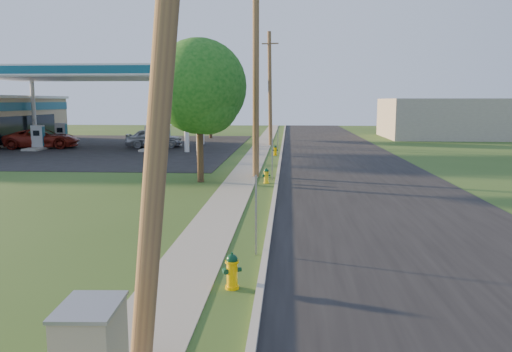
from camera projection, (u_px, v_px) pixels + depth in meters
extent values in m
plane|color=#294818|center=(224.00, 332.00, 8.22)|extent=(140.00, 140.00, 0.00)
cube|color=black|center=(385.00, 207.00, 17.79)|extent=(8.00, 120.00, 0.02)
cube|color=#9E9B91|center=(273.00, 204.00, 18.04)|extent=(0.15, 120.00, 0.15)
cube|color=gray|center=(225.00, 205.00, 18.16)|extent=(1.50, 120.00, 0.03)
cube|color=black|center=(81.00, 147.00, 40.83)|extent=(26.00, 28.00, 0.02)
cylinder|color=brown|center=(166.00, 26.00, 6.56)|extent=(1.31, 0.32, 9.48)
cylinder|color=brown|center=(256.00, 78.00, 24.30)|extent=(0.32, 0.32, 9.80)
cylinder|color=brown|center=(270.00, 89.00, 42.08)|extent=(0.49, 0.32, 9.50)
cube|color=brown|center=(270.00, 44.00, 41.52)|extent=(1.40, 0.10, 0.12)
cube|color=gray|center=(256.00, 215.00, 12.20)|extent=(0.05, 0.04, 2.00)
cube|color=gray|center=(272.00, 159.00, 23.84)|extent=(0.05, 0.04, 2.00)
cube|color=gray|center=(278.00, 140.00, 35.88)|extent=(0.05, 0.04, 2.00)
cylinder|color=silver|center=(34.00, 113.00, 44.04)|extent=(0.36, 0.36, 5.50)
cylinder|color=silver|center=(186.00, 115.00, 36.55)|extent=(0.36, 0.36, 5.50)
cylinder|color=silver|center=(202.00, 113.00, 43.06)|extent=(0.36, 0.36, 5.50)
cube|color=silver|center=(101.00, 73.00, 39.81)|extent=(18.00, 9.00, 0.90)
cube|color=#11536D|center=(101.00, 73.00, 39.81)|extent=(18.15, 9.15, 0.63)
cube|color=silver|center=(101.00, 77.00, 39.86)|extent=(18.18, 9.18, 0.10)
cube|color=#9E9B91|center=(39.00, 148.00, 39.01)|extent=(1.20, 3.20, 0.18)
cube|color=#9EA0A3|center=(38.00, 136.00, 38.87)|extent=(0.90, 0.50, 1.70)
cube|color=#11536D|center=(38.00, 136.00, 38.87)|extent=(0.94, 0.40, 1.50)
cube|color=black|center=(36.00, 133.00, 38.56)|extent=(0.50, 0.02, 0.40)
cube|color=#9E9B91|center=(152.00, 149.00, 38.42)|extent=(1.20, 3.20, 0.18)
cube|color=#9EA0A3|center=(152.00, 137.00, 38.28)|extent=(0.90, 0.50, 1.70)
cube|color=#11536D|center=(152.00, 137.00, 38.28)|extent=(0.94, 0.40, 1.50)
cube|color=black|center=(150.00, 134.00, 37.98)|extent=(0.50, 0.02, 0.40)
cube|color=#9E9B91|center=(62.00, 144.00, 42.96)|extent=(1.20, 3.20, 0.18)
cube|color=#9EA0A3|center=(61.00, 133.00, 42.81)|extent=(0.90, 0.50, 1.70)
cube|color=#11536D|center=(61.00, 133.00, 42.81)|extent=(0.94, 0.40, 1.50)
cube|color=black|center=(60.00, 130.00, 42.51)|extent=(0.50, 0.02, 0.40)
cube|color=#9E9B91|center=(165.00, 145.00, 42.37)|extent=(1.20, 3.20, 0.18)
cube|color=#9EA0A3|center=(164.00, 133.00, 42.23)|extent=(0.90, 0.50, 1.70)
cube|color=#11536D|center=(164.00, 133.00, 42.23)|extent=(0.94, 0.40, 1.50)
cube|color=black|center=(164.00, 131.00, 41.92)|extent=(0.50, 0.02, 0.40)
cube|color=#11536D|center=(7.00, 107.00, 40.73)|extent=(0.06, 22.00, 0.70)
cube|color=black|center=(9.00, 130.00, 41.01)|extent=(0.06, 16.06, 2.20)
cylinder|color=gray|center=(198.00, 122.00, 30.34)|extent=(0.24, 0.24, 5.00)
cube|color=silver|center=(197.00, 67.00, 29.85)|extent=(0.30, 2.00, 2.00)
cube|color=#11536D|center=(197.00, 53.00, 29.73)|extent=(0.34, 2.04, 0.50)
cube|color=gray|center=(454.00, 118.00, 51.15)|extent=(14.00, 10.00, 4.00)
cylinder|color=#322217|center=(200.00, 146.00, 23.20)|extent=(0.30, 0.30, 3.41)
sphere|color=#134F13|center=(199.00, 86.00, 22.79)|extent=(4.36, 4.36, 4.36)
sphere|color=#134F13|center=(207.00, 101.00, 22.57)|extent=(3.00, 3.00, 3.00)
cylinder|color=#322217|center=(211.00, 121.00, 50.69)|extent=(0.30, 0.30, 3.40)
sphere|color=#134F13|center=(210.00, 94.00, 50.29)|extent=(4.35, 4.35, 4.35)
sphere|color=#134F13|center=(214.00, 101.00, 50.07)|extent=(2.99, 2.99, 2.99)
cylinder|color=#F7B801|center=(232.00, 287.00, 10.12)|extent=(0.28, 0.28, 0.06)
cylinder|color=#F7B801|center=(232.00, 274.00, 10.08)|extent=(0.22, 0.22, 0.61)
cylinder|color=#F7B801|center=(232.00, 262.00, 10.04)|extent=(0.28, 0.28, 0.04)
sphere|color=#09361E|center=(232.00, 260.00, 10.03)|extent=(0.23, 0.23, 0.23)
cylinder|color=#09361E|center=(232.00, 254.00, 10.02)|extent=(0.05, 0.05, 0.06)
cylinder|color=#09361E|center=(234.00, 273.00, 9.94)|extent=(0.15, 0.16, 0.11)
cylinder|color=#09361E|center=(225.00, 271.00, 10.02)|extent=(0.13, 0.13, 0.09)
cylinder|color=#09361E|center=(239.00, 270.00, 10.12)|extent=(0.13, 0.13, 0.09)
cylinder|color=yellow|center=(266.00, 183.00, 23.07)|extent=(0.27, 0.27, 0.06)
cylinder|color=yellow|center=(266.00, 177.00, 23.03)|extent=(0.21, 0.21, 0.57)
cylinder|color=yellow|center=(266.00, 172.00, 22.99)|extent=(0.27, 0.27, 0.04)
sphere|color=#053A1F|center=(266.00, 171.00, 22.99)|extent=(0.22, 0.22, 0.22)
cylinder|color=#053A1F|center=(266.00, 169.00, 22.97)|extent=(0.05, 0.05, 0.06)
cylinder|color=#053A1F|center=(267.00, 176.00, 22.89)|extent=(0.13, 0.13, 0.10)
cylinder|color=#053A1F|center=(263.00, 176.00, 23.00)|extent=(0.11, 0.11, 0.09)
cylinder|color=#053A1F|center=(269.00, 175.00, 23.04)|extent=(0.11, 0.11, 0.09)
cylinder|color=#FFBB00|center=(275.00, 155.00, 34.79)|extent=(0.27, 0.27, 0.06)
cylinder|color=#FFBB00|center=(275.00, 151.00, 34.75)|extent=(0.21, 0.21, 0.58)
cylinder|color=#FFBB00|center=(275.00, 148.00, 34.71)|extent=(0.27, 0.27, 0.04)
sphere|color=#09351C|center=(275.00, 147.00, 34.70)|extent=(0.22, 0.22, 0.22)
cylinder|color=#09351C|center=(275.00, 146.00, 34.69)|extent=(0.05, 0.05, 0.06)
cylinder|color=#09351C|center=(275.00, 150.00, 34.60)|extent=(0.12, 0.13, 0.11)
cylinder|color=#09351C|center=(273.00, 150.00, 34.72)|extent=(0.11, 0.10, 0.09)
cylinder|color=#09351C|center=(277.00, 150.00, 34.75)|extent=(0.11, 0.10, 0.09)
cube|color=gray|center=(89.00, 307.00, 5.61)|extent=(0.72, 0.91, 0.04)
imported|color=maroon|center=(42.00, 139.00, 39.94)|extent=(6.06, 3.69, 1.57)
imported|color=#B2B4B9|center=(154.00, 138.00, 40.69)|extent=(4.74, 2.37, 1.55)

